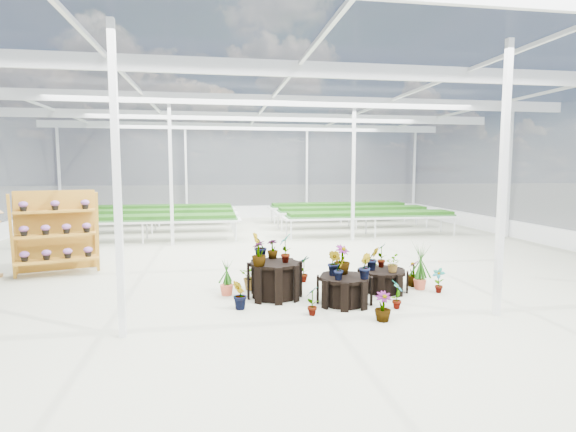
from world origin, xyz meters
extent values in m
plane|color=gray|center=(0.00, 0.00, 0.00)|extent=(24.00, 24.00, 0.00)
cylinder|color=black|center=(-0.54, -2.36, 0.34)|extent=(1.02, 1.02, 0.69)
cylinder|color=black|center=(0.66, -2.96, 0.26)|extent=(1.20, 1.20, 0.51)
cylinder|color=black|center=(1.66, -2.26, 0.22)|extent=(1.24, 1.24, 0.43)
imported|color=#18460F|center=(-0.81, -2.16, 0.96)|extent=(0.39, 0.37, 0.55)
imported|color=#18460F|center=(-0.34, -2.41, 0.97)|extent=(0.26, 0.33, 0.56)
imported|color=#18460F|center=(-0.53, -1.99, 0.88)|extent=(0.26, 0.26, 0.39)
imported|color=#18460F|center=(-0.86, -2.65, 0.92)|extent=(0.37, 0.37, 0.47)
imported|color=#18460F|center=(0.49, -2.88, 0.75)|extent=(0.31, 0.33, 0.48)
imported|color=#18460F|center=(0.96, -3.17, 0.74)|extent=(0.25, 0.29, 0.45)
imported|color=#18460F|center=(0.67, -2.76, 0.78)|extent=(0.42, 0.42, 0.54)
imported|color=#18460F|center=(0.50, -3.18, 0.70)|extent=(0.26, 0.24, 0.37)
imported|color=#18460F|center=(1.47, -2.22, 0.67)|extent=(0.29, 0.25, 0.47)
imported|color=#18460F|center=(1.78, -2.45, 0.60)|extent=(0.32, 0.35, 0.35)
imported|color=#18460F|center=(1.74, -1.98, 0.70)|extent=(0.32, 0.33, 0.53)
imported|color=#18460F|center=(-1.23, -3.01, 0.27)|extent=(0.25, 0.30, 0.54)
imported|color=#18460F|center=(-0.91, -1.71, 0.27)|extent=(0.58, 0.53, 0.55)
imported|color=#18460F|center=(-0.05, -3.49, 0.26)|extent=(0.32, 0.33, 0.52)
imported|color=#18460F|center=(1.01, -3.96, 0.24)|extent=(0.28, 0.28, 0.48)
imported|color=#18460F|center=(1.49, -3.40, 0.26)|extent=(0.29, 0.33, 0.51)
imported|color=#18460F|center=(2.72, -2.54, 0.25)|extent=(0.29, 0.32, 0.50)
imported|color=#18460F|center=(2.45, -1.99, 0.27)|extent=(0.43, 0.43, 0.55)
imported|color=#18460F|center=(1.83, -1.59, 0.23)|extent=(0.40, 0.45, 0.46)
imported|color=#18460F|center=(0.25, -1.27, 0.30)|extent=(0.38, 0.37, 0.60)
imported|color=#18460F|center=(-0.57, -1.21, 0.26)|extent=(0.48, 0.42, 0.51)
camera|label=1|loc=(-1.63, -10.66, 2.45)|focal=28.00mm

